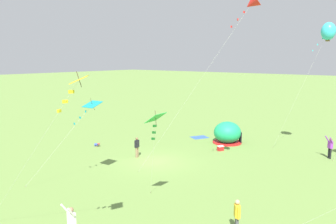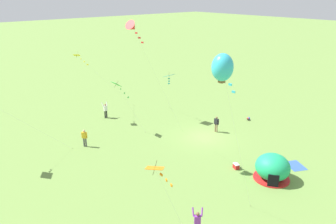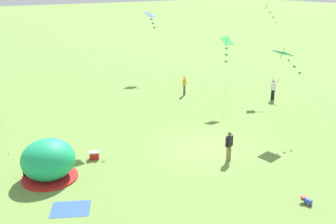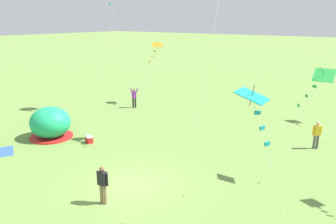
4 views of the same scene
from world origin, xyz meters
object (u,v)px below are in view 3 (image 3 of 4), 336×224
Objects in this scene: kite_green at (227,44)px; cooler_box at (94,155)px; kite_yellow at (270,12)px; person_near_tent at (184,84)px; person_center_field at (229,145)px; popup_tent at (48,160)px; toddler_crawling at (306,200)px; person_arms_raised at (273,88)px; kite_blue at (150,17)px; kite_teal at (285,56)px.

cooler_box is at bearing -165.86° from kite_green.
kite_yellow is (5.66, 1.02, 2.07)m from kite_green.
person_near_tent is 9.43m from kite_yellow.
kite_green reaches higher than person_center_field.
cooler_box is 13.89m from kite_green.
kite_green is at bearing -169.77° from kite_yellow.
person_near_tent is (5.85, 12.03, 0.00)m from person_center_field.
popup_tent reaches higher than toddler_crawling.
kite_blue is at bearing 106.56° from person_arms_raised.
cooler_box is at bearing -172.70° from person_arms_raised.
popup_tent is at bearing 158.12° from person_center_field.
person_near_tent is at bearing -100.15° from kite_blue.
person_center_field is (6.13, -4.43, 0.74)m from cooler_box.
toddler_crawling is at bearing -106.46° from kite_blue.
cooler_box reaches higher than toddler_crawling.
toddler_crawling is 16.49m from person_arms_raised.
kite_blue is at bearing 73.54° from toddler_crawling.
person_arms_raised is 1.10× the size of person_center_field.
person_near_tent is 11.32m from kite_teal.
cooler_box is 0.37× the size of person_center_field.
kite_blue is (1.40, 18.25, 1.03)m from kite_teal.
person_near_tent is 9.37m from kite_blue.
popup_tent is 17.03m from person_near_tent.
person_arms_raised is at bearing -73.44° from kite_blue.
toddler_crawling is at bearing -133.34° from person_arms_raised.
kite_green is at bearing 14.58° from popup_tent.
person_arms_raised is at bearing 7.30° from cooler_box.
kite_teal is (6.01, 6.82, 4.90)m from toddler_crawling.
cooler_box is 7.60m from person_center_field.
kite_blue reaches higher than cooler_box.
popup_tent is at bearing -165.42° from kite_green.
kite_yellow is at bearing -65.95° from kite_blue.
person_near_tent reaches higher than toddler_crawling.
cooler_box is 21.15m from kite_blue.
person_center_field is at bearing -35.87° from cooler_box.
kite_teal is at bearing -131.59° from kite_yellow.
kite_teal reaches higher than popup_tent.
kite_blue is (1.38, 7.71, 5.14)m from person_near_tent.
toddler_crawling is at bearing -109.14° from person_near_tent.
kite_teal is at bearing 48.62° from toddler_crawling.
person_center_field is (8.95, -3.60, -0.03)m from popup_tent.
toddler_crawling is 0.07× the size of kite_blue.
toddler_crawling is (8.77, -8.93, -0.82)m from popup_tent.
cooler_box is at bearing -131.11° from kite_blue.
cooler_box is 20.00m from kite_yellow.
toddler_crawling is (5.95, -9.77, -0.04)m from cooler_box.
popup_tent is 1.49× the size of person_arms_raised.
person_arms_raised is 0.34× the size of kite_green.
popup_tent is 0.50× the size of kite_teal.
kite_green reaches higher than toddler_crawling.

